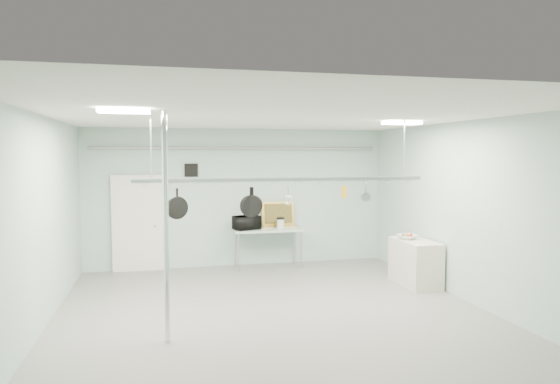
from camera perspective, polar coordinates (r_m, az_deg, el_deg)
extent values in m
plane|color=gray|center=(8.16, -0.32, -14.30)|extent=(8.00, 8.00, 0.00)
cube|color=silver|center=(7.76, -0.33, 8.64)|extent=(7.00, 8.00, 0.02)
cube|color=#A3C4B8|center=(11.70, -4.70, -0.64)|extent=(7.00, 0.02, 3.20)
cube|color=#A3C4B8|center=(9.23, 21.32, -2.24)|extent=(0.02, 8.00, 3.20)
cube|color=silver|center=(11.60, -15.97, -3.57)|extent=(1.10, 0.10, 2.20)
cube|color=black|center=(11.53, -10.12, 2.47)|extent=(0.30, 0.04, 0.30)
cylinder|color=gray|center=(11.57, -4.67, 5.01)|extent=(6.60, 0.07, 0.07)
cylinder|color=silver|center=(7.01, -12.90, -4.03)|extent=(0.08, 0.08, 3.20)
cube|color=#A2BFAA|center=(11.51, -1.43, -4.31)|extent=(1.60, 0.70, 0.05)
cylinder|color=#B7B7BC|center=(11.19, -4.76, -6.91)|extent=(0.04, 0.04, 0.86)
cylinder|color=#B7B7BC|center=(11.74, -5.17, -6.39)|extent=(0.04, 0.04, 0.86)
cylinder|color=#B7B7BC|center=(11.49, 2.41, -6.61)|extent=(0.04, 0.04, 0.86)
cylinder|color=#B7B7BC|center=(12.02, 1.68, -6.12)|extent=(0.04, 0.04, 0.86)
cube|color=beige|center=(10.41, 15.18, -7.79)|extent=(0.60, 1.20, 0.90)
cube|color=#B7B7BC|center=(8.09, 0.58, 1.44)|extent=(4.80, 0.06, 0.06)
cylinder|color=#B7B7BC|center=(7.84, -14.54, 4.87)|extent=(0.02, 0.02, 0.94)
cylinder|color=#B7B7BC|center=(8.82, 14.00, 4.80)|extent=(0.02, 0.02, 0.94)
cube|color=white|center=(6.78, -17.39, 8.82)|extent=(0.65, 0.30, 0.05)
cube|color=white|center=(9.15, 13.75, 7.67)|extent=(0.65, 0.30, 0.05)
imported|color=black|center=(11.37, -3.83, -3.51)|extent=(0.66, 0.55, 0.31)
cylinder|color=silver|center=(11.56, 0.06, -3.63)|extent=(0.21, 0.21, 0.21)
cube|color=gold|center=(11.83, -0.22, -2.54)|extent=(0.78, 0.16, 0.58)
cube|color=black|center=(11.89, 0.59, -3.31)|extent=(0.31, 0.11, 0.25)
imported|color=white|center=(10.41, 14.34, -4.99)|extent=(0.47, 0.47, 0.09)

